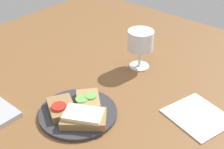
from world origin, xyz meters
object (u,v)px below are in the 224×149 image
sandwich_with_cheese (84,117)px  sandwich_with_cucumber (88,100)px  napkin (198,116)px  sandwich_with_tomato (61,108)px  plate (78,113)px  wine_glass (140,42)px

sandwich_with_cheese → sandwich_with_cucumber: size_ratio=1.23×
sandwich_with_cucumber → sandwich_with_cheese: bearing=-143.6°
sandwich_with_cucumber → napkin: sandwich_with_cucumber is taller
sandwich_with_cheese → sandwich_with_tomato: 7.92cm
sandwich_with_tomato → napkin: sandwich_with_tomato is taller
plate → wine_glass: bearing=4.7°
napkin → sandwich_with_cucumber: bearing=122.3°
wine_glass → sandwich_with_tomato: bearing=178.3°
plate → sandwich_with_cheese: 4.99cm
sandwich_with_cucumber → wine_glass: bearing=4.4°
sandwich_with_cheese → napkin: 31.67cm
wine_glass → plate: bearing=-175.3°
sandwich_with_cucumber → napkin: (16.63, -26.33, -1.82)cm
sandwich_with_tomato → napkin: 38.08cm
wine_glass → napkin: bearing=-110.6°
sandwich_with_cheese → sandwich_with_tomato: size_ratio=1.19×
sandwich_with_tomato → napkin: size_ratio=0.74×
plate → wine_glass: wine_glass is taller
plate → sandwich_with_cheese: sandwich_with_cheese is taller
sandwich_with_cheese → sandwich_with_cucumber: 7.98cm
plate → napkin: bearing=-50.6°
sandwich_with_cucumber → sandwich_with_tomato: (-7.41, 3.13, 0.19)cm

